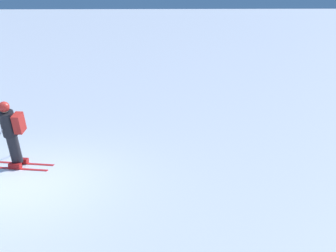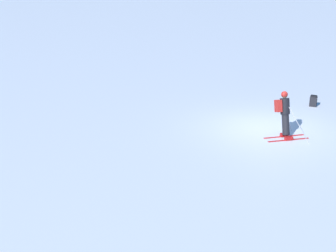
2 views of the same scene
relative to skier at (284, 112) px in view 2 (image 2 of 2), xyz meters
name	(u,v)px [view 2 (image 2 of 2)]	position (x,y,z in m)	size (l,w,h in m)	color
ground_plane	(268,129)	(0.78, 0.03, -0.92)	(300.00, 300.00, 0.00)	white
skier	(284,112)	(0.00, 0.00, 0.00)	(1.35, 1.66, 1.70)	red
spare_backpack	(313,101)	(2.23, -3.60, -0.68)	(0.37, 0.36, 0.50)	black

